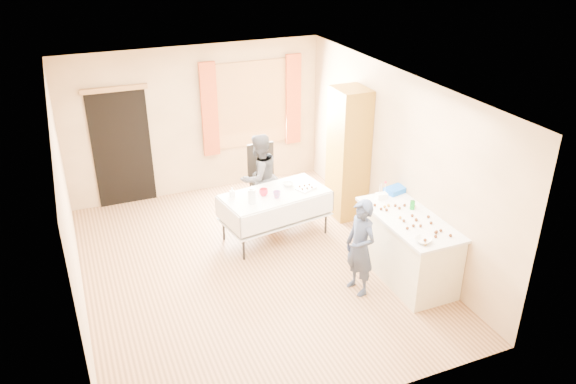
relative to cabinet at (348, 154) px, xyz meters
name	(u,v)px	position (x,y,z in m)	size (l,w,h in m)	color
floor	(251,267)	(-1.99, -0.91, -1.08)	(4.50, 5.50, 0.02)	#9E7047
ceiling	(245,87)	(-1.99, -0.91, 1.54)	(4.50, 5.50, 0.02)	white
wall_back	(197,121)	(-1.99, 1.85, 0.23)	(4.50, 0.02, 2.60)	tan
wall_front	(346,303)	(-1.99, -3.67, 0.23)	(4.50, 0.02, 2.60)	tan
wall_left	(67,215)	(-4.25, -0.91, 0.23)	(0.02, 5.50, 2.60)	tan
wall_right	(395,159)	(0.27, -0.91, 0.23)	(0.02, 5.50, 2.60)	tan
window_frame	(252,104)	(-0.99, 1.81, 0.43)	(1.32, 0.06, 1.52)	olive
window_pane	(252,104)	(-0.99, 1.79, 0.43)	(1.20, 0.02, 1.40)	white
curtain_left	(210,110)	(-1.77, 1.76, 0.43)	(0.28, 0.06, 1.65)	#A9411F
curtain_right	(293,100)	(-0.21, 1.76, 0.43)	(0.28, 0.06, 1.65)	#A9411F
doorway	(122,148)	(-3.29, 1.82, -0.07)	(0.95, 0.04, 2.00)	black
door_lintel	(114,89)	(-3.29, 1.79, 0.95)	(1.05, 0.06, 0.08)	olive
cabinet	(348,154)	(0.00, 0.00, 0.00)	(0.50, 0.60, 2.14)	#8A6019
counter	(407,247)	(-0.10, -1.93, -0.62)	(0.76, 1.60, 0.91)	beige
party_table	(275,211)	(-1.36, -0.26, -0.63)	(1.71, 1.06, 0.75)	black
chair	(265,190)	(-1.17, 0.72, -0.74)	(0.46, 0.46, 1.11)	black
girl	(360,248)	(-0.86, -1.99, -0.41)	(0.40, 0.53, 1.32)	#202A44
woman	(259,177)	(-1.37, 0.42, -0.35)	(0.85, 0.75, 1.45)	black
soda_can	(412,205)	(0.06, -1.74, -0.10)	(0.07, 0.07, 0.12)	#0E7F1F
mixing_bowl	(423,240)	(-0.31, -2.52, -0.14)	(0.26, 0.26, 0.05)	white
foam_block	(382,196)	(-0.16, -1.30, -0.12)	(0.15, 0.10, 0.08)	white
blue_basket	(396,190)	(0.13, -1.21, -0.12)	(0.30, 0.20, 0.08)	blue
pitcher	(252,196)	(-1.79, -0.44, -0.21)	(0.11, 0.11, 0.22)	silver
cup_red	(264,192)	(-1.55, -0.27, -0.27)	(0.15, 0.15, 0.10)	red
cup_rainbow	(277,195)	(-1.40, -0.42, -0.27)	(0.11, 0.11, 0.11)	red
small_bowl	(288,184)	(-1.08, -0.10, -0.30)	(0.19, 0.19, 0.05)	white
pastry_tray	(306,188)	(-0.88, -0.31, -0.31)	(0.28, 0.20, 0.02)	white
bottle	(232,192)	(-1.99, -0.15, -0.25)	(0.07, 0.07, 0.15)	white
cake_balls	(412,220)	(-0.13, -2.02, -0.14)	(0.52, 1.16, 0.04)	#3F2314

